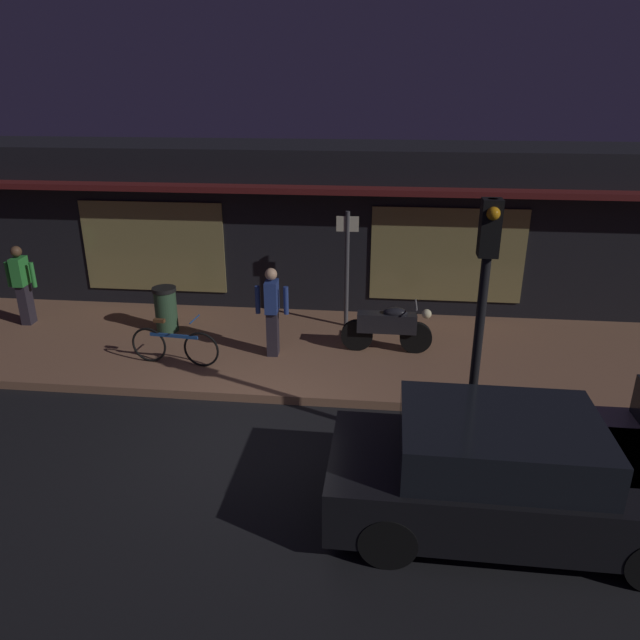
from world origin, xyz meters
name	(u,v)px	position (x,y,z in m)	size (l,w,h in m)	color
ground_plane	(249,437)	(0.00, 0.00, 0.00)	(60.00, 60.00, 0.00)	black
sidewalk_slab	(283,349)	(0.00, 3.00, 0.07)	(18.00, 4.00, 0.15)	#8C6047
storefront_building	(305,223)	(0.00, 6.39, 1.80)	(18.00, 3.30, 3.60)	black
motorcycle	(388,327)	(2.01, 2.96, 0.65)	(1.70, 0.55, 0.97)	black
bicycle_parked	(175,346)	(-1.78, 1.99, 0.51)	(1.66, 0.42, 0.91)	black
person_photographer	(22,284)	(-5.52, 3.57, 1.03)	(0.61, 0.39, 1.67)	#28232D
person_bystander	(272,310)	(-0.11, 2.60, 1.03)	(0.61, 0.39, 1.67)	#28232D
sign_post	(347,263)	(1.14, 4.16, 1.51)	(0.44, 0.09, 2.40)	#47474C
trash_bin	(166,309)	(-2.46, 3.48, 0.62)	(0.48, 0.48, 0.93)	#2D4C33
traffic_light_pole	(483,289)	(3.12, -0.18, 2.48)	(0.24, 0.33, 3.60)	black
parked_car_near	(505,474)	(3.35, -1.52, 0.70)	(4.12, 1.81, 1.42)	black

